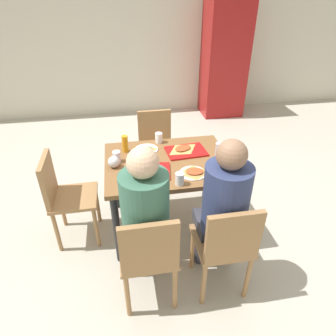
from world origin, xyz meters
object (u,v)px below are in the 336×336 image
pizza_slice_a (148,168)px  pizza_slice_b (183,149)px  main_table (168,170)px  plastic_cup_a (159,138)px  plastic_cup_c (117,157)px  chair_near_left (149,254)px  chair_near_right (226,244)px  plastic_cup_b (180,179)px  paper_plate_center (146,149)px  condiment_bottle (125,144)px  tray_red_far (186,151)px  chair_far_side (156,143)px  soda_can (219,149)px  person_in_brown_jacket (223,204)px  pizza_slice_c (146,149)px  drink_fridge (224,60)px  paper_plate_near_edge (193,173)px  foil_bundle (114,162)px  pizza_slice_d (195,172)px  chair_left_end (63,193)px  person_in_red (145,213)px  tray_red_near (148,171)px

pizza_slice_a → pizza_slice_b: size_ratio=0.96×
main_table → pizza_slice_b: (0.17, 0.15, 0.12)m
plastic_cup_a → plastic_cup_c: bearing=-144.0°
chair_near_left → chair_near_right: 0.55m
pizza_slice_b → plastic_cup_b: plastic_cup_b is taller
paper_plate_center → condiment_bottle: 0.21m
tray_red_far → main_table: bearing=-146.2°
tray_red_far → pizza_slice_a: pizza_slice_a is taller
chair_far_side → soda_can: 0.97m
chair_near_right → plastic_cup_b: chair_near_right is taller
pizza_slice_b → soda_can: 0.33m
condiment_bottle → person_in_brown_jacket: bearing=-55.1°
pizza_slice_c → drink_fridge: drink_fridge is taller
paper_plate_near_edge → drink_fridge: drink_fridge is taller
person_in_brown_jacket → drink_fridge: 3.73m
paper_plate_center → plastic_cup_b: 0.63m
chair_far_side → paper_plate_center: 0.65m
foil_bundle → drink_fridge: bearing=55.8°
pizza_slice_d → plastic_cup_c: size_ratio=2.21×
chair_left_end → paper_plate_center: bearing=17.1°
pizza_slice_d → condiment_bottle: 0.72m
main_table → chair_far_side: bearing=90.0°
pizza_slice_a → plastic_cup_a: size_ratio=2.71×
chair_near_right → chair_far_side: (-0.28, 1.63, 0.00)m
chair_near_left → person_in_brown_jacket: person_in_brown_jacket is taller
person_in_red → pizza_slice_b: person_in_red is taller
chair_near_right → pizza_slice_d: 0.64m
chair_left_end → tray_red_near: 0.80m
person_in_red → tray_red_far: bearing=59.7°
pizza_slice_c → pizza_slice_d: same height
condiment_bottle → drink_fridge: 3.20m
pizza_slice_b → drink_fridge: drink_fridge is taller
main_table → person_in_brown_jacket: person_in_brown_jacket is taller
chair_far_side → person_in_brown_jacket: 1.53m
plastic_cup_b → condiment_bottle: condiment_bottle is taller
tray_red_near → pizza_slice_a: 0.03m
paper_plate_center → plastic_cup_b: (0.19, -0.60, 0.05)m
main_table → pizza_slice_a: bearing=-146.2°
tray_red_far → foil_bundle: 0.68m
soda_can → condiment_bottle: (-0.83, 0.22, 0.02)m
person_in_red → pizza_slice_c: bearing=83.5°
main_table → pizza_slice_c: bearing=129.0°
chair_far_side → pizza_slice_d: bearing=-80.3°
person_in_red → drink_fridge: 3.94m
paper_plate_center → soda_can: 0.67m
paper_plate_center → pizza_slice_a: 0.37m
tray_red_far → pizza_slice_c: 0.38m
pizza_slice_d → chair_near_right: bearing=-80.5°
soda_can → chair_near_left: bearing=-131.8°
main_table → person_in_red: size_ratio=0.86×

